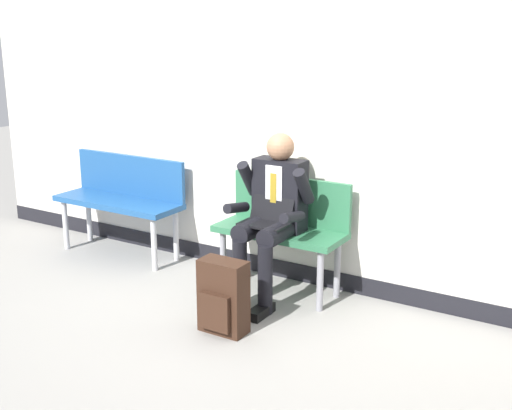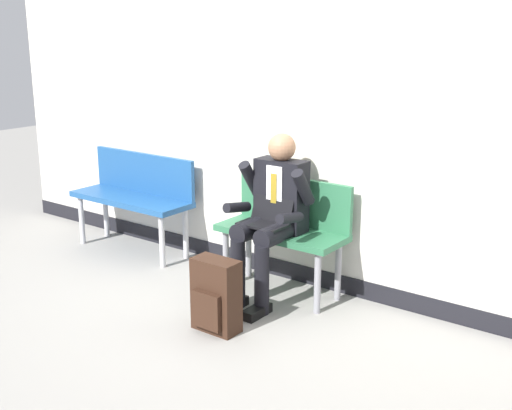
% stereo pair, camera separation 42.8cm
% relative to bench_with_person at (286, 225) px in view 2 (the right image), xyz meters
% --- Properties ---
extents(ground_plane, '(18.00, 18.00, 0.00)m').
position_rel_bench_with_person_xyz_m(ground_plane, '(-0.18, -0.34, -0.55)').
color(ground_plane, gray).
extents(station_wall, '(6.54, 0.14, 3.04)m').
position_rel_bench_with_person_xyz_m(station_wall, '(-0.18, 0.28, 0.96)').
color(station_wall, beige).
rests_on(station_wall, ground).
extents(bench_with_person, '(1.02, 0.42, 0.90)m').
position_rel_bench_with_person_xyz_m(bench_with_person, '(0.00, 0.00, 0.00)').
color(bench_with_person, '#2D6B47').
rests_on(bench_with_person, ground).
extents(bench_empty, '(1.24, 0.42, 0.90)m').
position_rel_bench_with_person_xyz_m(bench_empty, '(-1.69, 0.00, 0.01)').
color(bench_empty, navy).
rests_on(bench_empty, ground).
extents(person_seated, '(0.57, 0.70, 1.27)m').
position_rel_bench_with_person_xyz_m(person_seated, '(0.00, -0.20, 0.14)').
color(person_seated, black).
rests_on(person_seated, ground).
extents(backpack, '(0.33, 0.21, 0.52)m').
position_rel_bench_with_person_xyz_m(backpack, '(0.02, -0.88, -0.29)').
color(backpack, '#331E14').
rests_on(backpack, ground).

